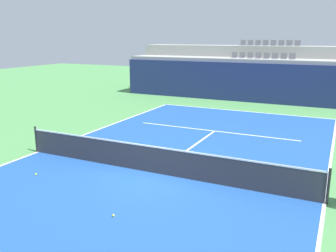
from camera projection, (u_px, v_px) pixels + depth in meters
name	position (u px, v px, depth m)	size (l,w,h in m)	color
ground_plane	(155.00, 173.00, 12.59)	(80.00, 80.00, 0.00)	#4C8C4C
court_surface	(155.00, 173.00, 12.59)	(11.00, 24.00, 0.01)	#1E4C99
baseline_far	(243.00, 111.00, 23.02)	(11.00, 0.10, 0.00)	white
sideline_left	(38.00, 152.00, 14.90)	(0.10, 24.00, 0.00)	white
sideline_right	(325.00, 204.00, 10.28)	(0.10, 24.00, 0.00)	white
service_line_far	(215.00, 131.00, 18.18)	(8.26, 0.10, 0.00)	white
centre_service_line	(190.00, 148.00, 15.38)	(0.10, 6.40, 0.00)	white
back_wall	(256.00, 83.00, 25.79)	(20.96, 0.30, 2.80)	navy
stands_tier_lower	(261.00, 79.00, 26.94)	(20.96, 2.40, 3.05)	#9E9E99
stands_tier_upper	(267.00, 71.00, 28.93)	(20.96, 2.40, 3.93)	#9E9E99
seating_row_lower	(262.00, 57.00, 26.62)	(4.66, 0.44, 0.44)	slate
seating_row_upper	(269.00, 44.00, 28.51)	(4.66, 0.44, 0.44)	slate
tennis_net	(155.00, 159.00, 12.47)	(11.08, 0.08, 1.07)	black
tennis_ball_0	(113.00, 215.00, 9.53)	(0.07, 0.07, 0.07)	#CCE033
tennis_ball_2	(36.00, 174.00, 12.38)	(0.07, 0.07, 0.07)	#CCE033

